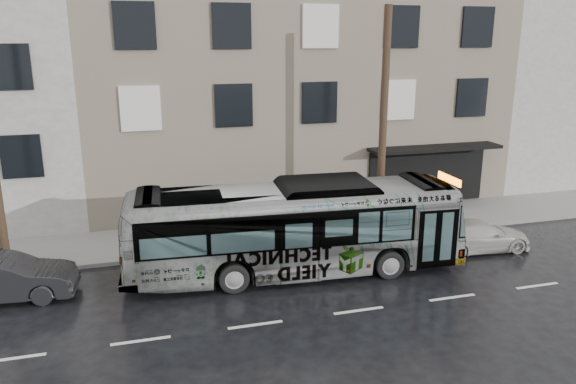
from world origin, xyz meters
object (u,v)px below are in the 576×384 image
bus (294,228)px  white_sedan (478,235)px  dark_sedan (3,278)px  utility_pole_front (383,125)px  sign_post (404,203)px

bus → white_sedan: bearing=-85.5°
bus → dark_sedan: 9.41m
utility_pole_front → sign_post: bearing=0.0°
utility_pole_front → dark_sedan: bearing=-171.5°
bus → dark_sedan: (-9.36, 0.44, -0.90)m
sign_post → bus: bearing=-155.4°
utility_pole_front → dark_sedan: (-13.73, -2.06, -3.93)m
utility_pole_front → white_sedan: utility_pole_front is taller
white_sedan → dark_sedan: size_ratio=0.93×
sign_post → bus: size_ratio=0.21×
dark_sedan → white_sedan: bearing=-86.7°
dark_sedan → utility_pole_front: bearing=-77.0°
sign_post → white_sedan: (1.95, -2.41, -0.76)m
dark_sedan → sign_post: bearing=-77.6°
bus → utility_pole_front: bearing=-56.5°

